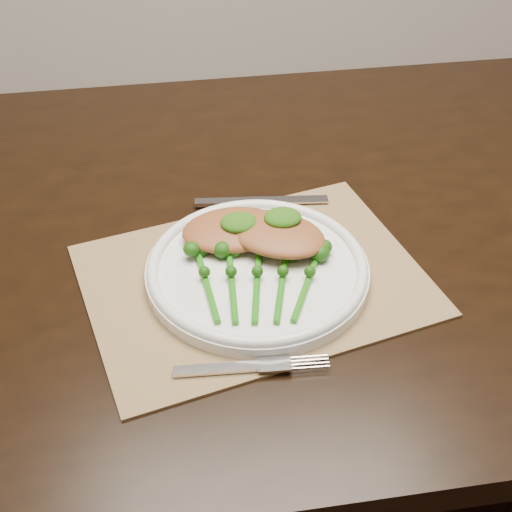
{
  "coord_description": "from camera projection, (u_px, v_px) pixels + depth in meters",
  "views": [
    {
      "loc": [
        -0.28,
        -0.72,
        1.36
      ],
      "look_at": [
        -0.2,
        -0.03,
        0.78
      ],
      "focal_mm": 50.0,
      "sensor_mm": 36.0,
      "label": 1
    }
  ],
  "objects": [
    {
      "name": "chicken_fillet_right",
      "position": [
        276.0,
        234.0,
        0.92
      ],
      "size": [
        0.16,
        0.15,
        0.03
      ],
      "primitive_type": "ellipsoid",
      "rotation": [
        0.0,
        0.0,
        -0.54
      ],
      "color": "#96552B",
      "rests_on": "dinner_plate"
    },
    {
      "name": "knife",
      "position": [
        248.0,
        201.0,
        1.03
      ],
      "size": [
        0.19,
        0.03,
        0.01
      ],
      "rotation": [
        0.0,
        0.0,
        -0.06
      ],
      "color": "silver",
      "rests_on": "placemat"
    },
    {
      "name": "chicken_fillet_left",
      "position": [
        233.0,
        230.0,
        0.93
      ],
      "size": [
        0.14,
        0.11,
        0.03
      ],
      "primitive_type": "ellipsoid",
      "rotation": [
        0.0,
        0.0,
        0.1
      ],
      "color": "#96552B",
      "rests_on": "dinner_plate"
    },
    {
      "name": "dinner_plate",
      "position": [
        257.0,
        269.0,
        0.9
      ],
      "size": [
        0.28,
        0.28,
        0.03
      ],
      "color": "white",
      "rests_on": "placemat"
    },
    {
      "name": "pesto_dollop_right",
      "position": [
        283.0,
        218.0,
        0.92
      ],
      "size": [
        0.05,
        0.04,
        0.02
      ],
      "primitive_type": "ellipsoid",
      "color": "#1A460A",
      "rests_on": "chicken_fillet_right"
    },
    {
      "name": "pesto_dollop_left",
      "position": [
        239.0,
        223.0,
        0.92
      ],
      "size": [
        0.05,
        0.04,
        0.02
      ],
      "primitive_type": "ellipsoid",
      "color": "#1A460A",
      "rests_on": "chicken_fillet_left"
    },
    {
      "name": "broccolini_bundle",
      "position": [
        257.0,
        287.0,
        0.86
      ],
      "size": [
        0.16,
        0.17,
        0.04
      ],
      "rotation": [
        0.0,
        0.0,
        -0.1
      ],
      "color": "#1C6C0E",
      "rests_on": "dinner_plate"
    },
    {
      "name": "fork",
      "position": [
        262.0,
        366.0,
        0.79
      ],
      "size": [
        0.17,
        0.02,
        0.01
      ],
      "rotation": [
        0.0,
        0.0,
        -0.01
      ],
      "color": "silver",
      "rests_on": "placemat"
    },
    {
      "name": "placemat",
      "position": [
        254.0,
        280.0,
        0.91
      ],
      "size": [
        0.48,
        0.41,
        0.0
      ],
      "primitive_type": "cube",
      "rotation": [
        0.0,
        0.0,
        0.27
      ],
      "color": "olive",
      "rests_on": "dining_table"
    },
    {
      "name": "dining_table",
      "position": [
        281.0,
        387.0,
        1.25
      ],
      "size": [
        1.64,
        0.97,
        0.75
      ],
      "rotation": [
        0.0,
        0.0,
        0.05
      ],
      "color": "black",
      "rests_on": "ground"
    }
  ]
}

